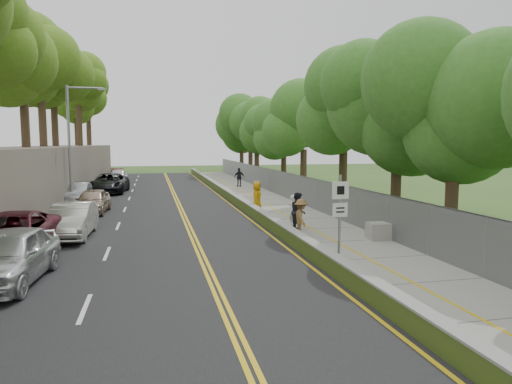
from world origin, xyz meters
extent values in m
plane|color=#33511E|center=(0.00, 0.00, 0.00)|extent=(140.00, 140.00, 0.00)
cube|color=black|center=(-5.40, 15.00, 0.02)|extent=(11.20, 66.00, 0.04)
cube|color=gray|center=(2.55, 15.00, 0.03)|extent=(4.20, 66.00, 0.05)
cube|color=#94D432|center=(0.25, 15.00, 0.30)|extent=(0.42, 66.00, 0.60)
cube|color=#595147|center=(-13.50, 15.00, 2.00)|extent=(5.00, 66.00, 4.00)
cube|color=slate|center=(4.65, 15.00, 1.00)|extent=(0.04, 66.00, 2.00)
cylinder|color=gray|center=(-10.70, 14.00, 4.00)|extent=(0.18, 0.18, 8.00)
cylinder|color=gray|center=(-9.60, 14.00, 7.85)|extent=(2.30, 0.13, 0.13)
cube|color=gray|center=(-8.52, 14.00, 7.80)|extent=(0.50, 0.22, 0.14)
cylinder|color=gray|center=(1.05, -3.00, 1.60)|extent=(0.09, 0.09, 3.10)
cube|color=white|center=(1.05, -3.03, 2.60)|extent=(0.62, 0.04, 0.62)
cube|color=white|center=(1.05, -3.03, 1.90)|extent=(0.56, 0.04, 0.50)
cylinder|color=orange|center=(3.62, 21.33, 0.49)|extent=(0.54, 0.54, 0.88)
cube|color=gray|center=(4.30, 0.05, 0.41)|extent=(1.16, 0.91, 0.73)
imported|color=silver|center=(-9.70, -3.23, 0.87)|extent=(2.40, 5.04, 1.66)
imported|color=beige|center=(-9.00, 3.57, 0.81)|extent=(1.79, 4.72, 1.54)
imported|color=#551926|center=(-10.60, 0.06, 0.87)|extent=(2.93, 6.06, 1.66)
imported|color=black|center=(-10.60, 15.43, 0.75)|extent=(2.19, 4.99, 1.43)
imported|color=tan|center=(-9.00, 10.87, 0.78)|extent=(2.03, 4.45, 1.48)
imported|color=#9DA1A5|center=(-10.57, 15.25, 0.79)|extent=(1.59, 4.56, 1.50)
imported|color=black|center=(-9.03, 22.43, 0.88)|extent=(3.23, 6.22, 1.67)
imported|color=maroon|center=(-9.33, 35.65, 0.71)|extent=(2.14, 4.74, 1.35)
imported|color=silver|center=(-9.00, 32.01, 0.81)|extent=(1.99, 4.56, 1.53)
imported|color=#BD820A|center=(0.75, 8.83, 0.98)|extent=(0.87, 1.06, 1.86)
imported|color=white|center=(1.45, 3.69, 0.87)|extent=(0.59, 0.70, 1.64)
imported|color=black|center=(1.45, 2.95, 0.97)|extent=(0.91, 1.05, 1.83)
imported|color=brown|center=(1.06, 1.34, 0.91)|extent=(0.76, 1.17, 1.72)
imported|color=black|center=(2.80, 25.38, 0.97)|extent=(1.11, 0.55, 1.83)
camera|label=1|loc=(-5.43, -17.99, 4.25)|focal=32.00mm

